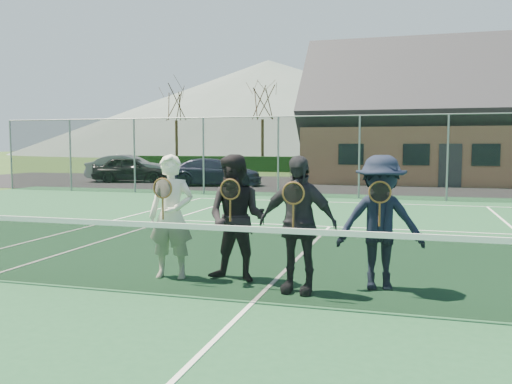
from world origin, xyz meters
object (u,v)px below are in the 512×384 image
at_px(car_b, 129,168).
at_px(clubhouse, 457,106).
at_px(car_a, 132,169).
at_px(player_c, 297,224).
at_px(player_b, 236,218).
at_px(car_c, 215,172).
at_px(player_a, 171,216).
at_px(player_d, 380,222).
at_px(tennis_net, 253,261).

distance_m(car_b, clubhouse, 17.50).
relative_size(car_a, player_c, 2.22).
bearing_deg(player_b, clubhouse, 78.86).
relative_size(car_c, player_b, 2.49).
bearing_deg(player_a, player_d, 3.99).
bearing_deg(clubhouse, player_d, -96.35).
bearing_deg(tennis_net, player_b, 118.70).
distance_m(car_c, tennis_net, 19.32).
bearing_deg(player_b, car_a, 122.81).
bearing_deg(player_d, player_c, -156.07).
bearing_deg(player_b, car_c, 111.46).
height_order(car_a, car_c, car_a).
height_order(car_b, player_d, player_d).
bearing_deg(player_a, player_c, -7.51).
xyz_separation_m(tennis_net, player_d, (1.45, 1.09, 0.38)).
distance_m(car_b, tennis_net, 23.05).
height_order(player_a, player_b, same).
bearing_deg(car_c, car_a, 67.84).
bearing_deg(car_c, player_b, -167.74).
bearing_deg(player_b, player_c, -19.65).
distance_m(car_b, car_c, 5.52).
xyz_separation_m(car_a, clubhouse, (16.21, 4.91, 3.31)).
bearing_deg(car_b, car_c, -116.20).
relative_size(player_a, player_d, 1.00).
height_order(tennis_net, player_b, player_b).
bearing_deg(player_d, car_b, 127.49).
distance_m(clubhouse, player_a, 23.95).
distance_m(car_c, player_b, 18.23).
relative_size(car_c, clubhouse, 0.29).
xyz_separation_m(car_c, tennis_net, (7.20, -17.93, -0.11)).
relative_size(tennis_net, clubhouse, 0.75).
bearing_deg(clubhouse, car_a, -163.15).
bearing_deg(player_d, player_a, -176.01).
relative_size(car_c, player_a, 2.49).
relative_size(car_a, car_b, 0.92).
height_order(car_a, player_b, player_b).
xyz_separation_m(clubhouse, player_c, (-3.58, -23.37, -3.07)).
relative_size(car_b, player_b, 2.40).
xyz_separation_m(tennis_net, player_b, (-0.53, 0.97, 0.38)).
bearing_deg(player_b, car_b, 123.19).
xyz_separation_m(tennis_net, player_c, (0.42, 0.63, 0.38)).
relative_size(clubhouse, player_d, 8.67).
relative_size(tennis_net, player_c, 6.49).
bearing_deg(car_c, player_c, -165.44).
bearing_deg(player_d, car_c, 117.18).
bearing_deg(tennis_net, player_d, 36.94).
distance_m(car_b, player_a, 21.50).
xyz_separation_m(player_c, player_d, (1.03, 0.46, -0.00)).
distance_m(car_a, player_d, 22.60).
bearing_deg(tennis_net, player_c, 56.54).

